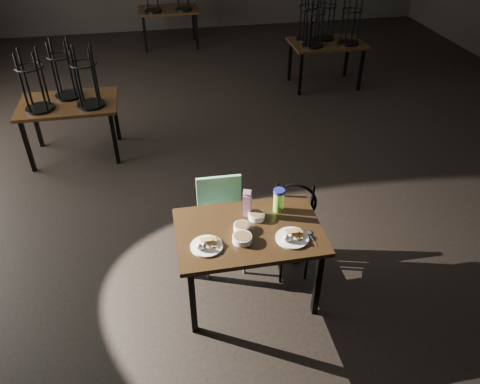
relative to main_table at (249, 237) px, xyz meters
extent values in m
plane|color=black|center=(0.76, 2.23, -0.67)|extent=(12.00, 12.00, 0.00)
cube|color=black|center=(0.00, 0.00, 0.06)|extent=(1.20, 0.80, 0.04)
cube|color=black|center=(-0.52, -0.32, -0.32)|extent=(0.05, 0.05, 0.71)
cube|color=black|center=(0.52, -0.32, -0.32)|extent=(0.05, 0.05, 0.71)
cube|color=black|center=(-0.52, 0.32, -0.32)|extent=(0.05, 0.05, 0.71)
cube|color=black|center=(0.52, 0.32, -0.32)|extent=(0.05, 0.05, 0.71)
cylinder|color=white|center=(-0.37, -0.14, 0.09)|extent=(0.25, 0.25, 0.02)
cube|color=#A9823C|center=(-0.36, -0.10, 0.14)|extent=(0.09, 0.09, 0.04)
cube|color=#A9823C|center=(-0.33, -0.10, 0.14)|extent=(0.11, 0.11, 0.03)
ellipsoid|color=white|center=(-0.43, -0.18, 0.12)|extent=(0.05, 0.05, 0.06)
ellipsoid|color=white|center=(-0.39, -0.18, 0.12)|extent=(0.05, 0.05, 0.06)
cylinder|color=white|center=(0.32, -0.17, 0.09)|extent=(0.27, 0.27, 0.02)
cube|color=#A9823C|center=(0.32, -0.13, 0.14)|extent=(0.10, 0.09, 0.04)
cube|color=#A9823C|center=(0.35, -0.13, 0.14)|extent=(0.11, 0.11, 0.03)
ellipsoid|color=white|center=(0.25, -0.21, 0.13)|extent=(0.05, 0.05, 0.06)
ellipsoid|color=white|center=(0.29, -0.21, 0.13)|extent=(0.05, 0.05, 0.06)
cylinder|color=white|center=(-0.06, 0.01, 0.10)|extent=(0.13, 0.13, 0.05)
cylinder|color=brown|center=(-0.06, 0.01, 0.12)|extent=(0.11, 0.11, 0.01)
cylinder|color=white|center=(0.09, 0.14, 0.11)|extent=(0.14, 0.14, 0.05)
cylinder|color=brown|center=(0.09, 0.14, 0.12)|extent=(0.12, 0.12, 0.01)
cylinder|color=white|center=(-0.08, -0.13, 0.11)|extent=(0.16, 0.16, 0.05)
cylinder|color=brown|center=(-0.08, -0.13, 0.12)|extent=(0.13, 0.13, 0.01)
cube|color=#851861|center=(0.02, 0.20, 0.18)|extent=(0.09, 0.09, 0.21)
cube|color=#851861|center=(0.02, 0.20, 0.31)|extent=(0.09, 0.09, 0.06)
cylinder|color=#8CE643|center=(0.30, 0.21, 0.17)|extent=(0.11, 0.11, 0.19)
cylinder|color=navy|center=(0.30, 0.21, 0.28)|extent=(0.12, 0.12, 0.03)
ellipsoid|color=silver|center=(0.47, -0.13, 0.08)|extent=(0.05, 0.06, 0.01)
cube|color=silver|center=(0.47, -0.23, 0.08)|extent=(0.03, 0.13, 0.00)
cylinder|color=black|center=(0.44, 0.20, -0.19)|extent=(0.43, 0.43, 0.03)
torus|color=black|center=(0.49, 0.37, 0.02)|extent=(0.40, 0.15, 0.41)
cylinder|color=black|center=(0.56, 0.32, -0.43)|extent=(0.03, 0.03, 0.48)
cylinder|color=black|center=(0.32, 0.32, -0.43)|extent=(0.03, 0.03, 0.48)
cylinder|color=black|center=(0.32, 0.08, -0.43)|extent=(0.03, 0.03, 0.48)
cylinder|color=black|center=(0.56, 0.08, -0.43)|extent=(0.03, 0.03, 0.48)
cube|color=#6CA886|center=(-0.16, 0.43, -0.19)|extent=(0.42, 0.42, 0.04)
cube|color=#6CA886|center=(-0.16, 0.61, 0.02)|extent=(0.41, 0.04, 0.39)
cylinder|color=slate|center=(-0.33, 0.25, -0.43)|extent=(0.03, 0.03, 0.48)
cylinder|color=slate|center=(0.01, 0.25, -0.43)|extent=(0.03, 0.03, 0.48)
cylinder|color=slate|center=(-0.33, 0.60, -0.43)|extent=(0.03, 0.03, 0.48)
cylinder|color=slate|center=(0.01, 0.60, -0.43)|extent=(0.03, 0.03, 0.48)
cube|color=black|center=(-1.73, 2.82, 0.06)|extent=(1.20, 0.80, 0.04)
cube|color=black|center=(-2.25, 2.50, -0.32)|extent=(0.05, 0.05, 0.71)
cube|color=black|center=(-1.21, 2.50, -0.32)|extent=(0.05, 0.05, 0.71)
cube|color=black|center=(-2.25, 3.14, -0.32)|extent=(0.05, 0.05, 0.71)
cube|color=black|center=(-1.21, 3.14, -0.32)|extent=(0.05, 0.05, 0.71)
cylinder|color=black|center=(-2.03, 2.67, 0.09)|extent=(0.34, 0.34, 0.03)
torus|color=black|center=(-2.03, 2.67, 0.59)|extent=(0.32, 0.32, 0.02)
cylinder|color=black|center=(-1.93, 2.77, 0.46)|extent=(0.03, 0.03, 0.70)
cylinder|color=black|center=(-2.13, 2.77, 0.46)|extent=(0.03, 0.03, 0.70)
cylinder|color=black|center=(-2.13, 2.57, 0.46)|extent=(0.03, 0.03, 0.70)
cylinder|color=black|center=(-1.93, 2.57, 0.46)|extent=(0.03, 0.03, 0.70)
cylinder|color=black|center=(-1.43, 2.67, 0.09)|extent=(0.34, 0.34, 0.03)
torus|color=black|center=(-1.43, 2.67, 0.59)|extent=(0.32, 0.32, 0.02)
cylinder|color=black|center=(-1.33, 2.77, 0.46)|extent=(0.03, 0.03, 0.70)
cylinder|color=black|center=(-1.53, 2.77, 0.46)|extent=(0.03, 0.03, 0.70)
cylinder|color=black|center=(-1.53, 2.57, 0.46)|extent=(0.03, 0.03, 0.70)
cylinder|color=black|center=(-1.33, 2.57, 0.46)|extent=(0.03, 0.03, 0.70)
cylinder|color=black|center=(-1.73, 3.00, 0.09)|extent=(0.34, 0.34, 0.03)
torus|color=black|center=(-1.73, 3.00, 0.59)|extent=(0.32, 0.32, 0.02)
cylinder|color=black|center=(-1.63, 3.10, 0.46)|extent=(0.03, 0.03, 0.70)
cylinder|color=black|center=(-1.83, 3.10, 0.46)|extent=(0.03, 0.03, 0.70)
cylinder|color=black|center=(-1.83, 2.90, 0.46)|extent=(0.03, 0.03, 0.70)
cylinder|color=black|center=(-1.63, 2.90, 0.46)|extent=(0.03, 0.03, 0.70)
cube|color=black|center=(2.23, 4.45, 0.06)|extent=(1.20, 0.80, 0.04)
cube|color=black|center=(1.71, 4.13, -0.32)|extent=(0.05, 0.05, 0.71)
cube|color=black|center=(2.75, 4.13, -0.32)|extent=(0.05, 0.05, 0.71)
cube|color=black|center=(1.71, 4.77, -0.32)|extent=(0.05, 0.05, 0.71)
cube|color=black|center=(2.75, 4.77, -0.32)|extent=(0.05, 0.05, 0.71)
cylinder|color=black|center=(1.93, 4.30, 0.09)|extent=(0.34, 0.34, 0.03)
torus|color=black|center=(1.93, 4.30, 0.59)|extent=(0.32, 0.32, 0.02)
cylinder|color=black|center=(2.03, 4.40, 0.46)|extent=(0.03, 0.03, 0.70)
cylinder|color=black|center=(1.83, 4.40, 0.46)|extent=(0.03, 0.03, 0.70)
cylinder|color=black|center=(1.83, 4.21, 0.46)|extent=(0.03, 0.03, 0.70)
cylinder|color=black|center=(2.03, 4.21, 0.46)|extent=(0.03, 0.03, 0.70)
cylinder|color=black|center=(2.53, 4.30, 0.09)|extent=(0.34, 0.34, 0.03)
torus|color=black|center=(2.53, 4.30, 0.59)|extent=(0.32, 0.32, 0.02)
cylinder|color=black|center=(2.63, 4.40, 0.46)|extent=(0.03, 0.03, 0.70)
cylinder|color=black|center=(2.43, 4.40, 0.46)|extent=(0.03, 0.03, 0.70)
cylinder|color=black|center=(2.43, 4.21, 0.46)|extent=(0.03, 0.03, 0.70)
cylinder|color=black|center=(2.63, 4.21, 0.46)|extent=(0.03, 0.03, 0.70)
cylinder|color=black|center=(2.23, 4.63, 0.09)|extent=(0.34, 0.34, 0.03)
torus|color=black|center=(2.23, 4.63, 0.59)|extent=(0.32, 0.32, 0.02)
cylinder|color=black|center=(2.33, 4.73, 0.46)|extent=(0.03, 0.03, 0.70)
cylinder|color=black|center=(2.13, 4.73, 0.46)|extent=(0.03, 0.03, 0.70)
cylinder|color=black|center=(2.13, 4.54, 0.46)|extent=(0.03, 0.03, 0.70)
cylinder|color=black|center=(2.33, 4.54, 0.46)|extent=(0.03, 0.03, 0.70)
cylinder|color=black|center=(1.93, 4.63, 0.09)|extent=(0.34, 0.34, 0.03)
torus|color=black|center=(1.93, 4.63, 0.59)|extent=(0.32, 0.32, 0.02)
cylinder|color=black|center=(2.03, 4.73, 0.46)|extent=(0.03, 0.03, 0.70)
cylinder|color=black|center=(1.83, 4.73, 0.46)|extent=(0.03, 0.03, 0.70)
cylinder|color=black|center=(1.83, 4.54, 0.46)|extent=(0.03, 0.03, 0.70)
cylinder|color=black|center=(2.03, 4.54, 0.46)|extent=(0.03, 0.03, 0.70)
cube|color=black|center=(-0.22, 7.06, 0.06)|extent=(1.20, 0.80, 0.04)
cube|color=black|center=(-0.74, 6.74, -0.32)|extent=(0.05, 0.05, 0.71)
cube|color=black|center=(0.30, 6.74, -0.32)|extent=(0.05, 0.05, 0.71)
cube|color=black|center=(-0.74, 7.38, -0.32)|extent=(0.05, 0.05, 0.71)
cube|color=black|center=(0.30, 7.38, -0.32)|extent=(0.05, 0.05, 0.71)
cylinder|color=black|center=(-0.52, 6.91, 0.09)|extent=(0.34, 0.34, 0.03)
cylinder|color=black|center=(0.08, 6.91, 0.09)|extent=(0.34, 0.34, 0.03)
camera|label=1|loc=(-0.62, -2.86, 2.56)|focal=35.00mm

